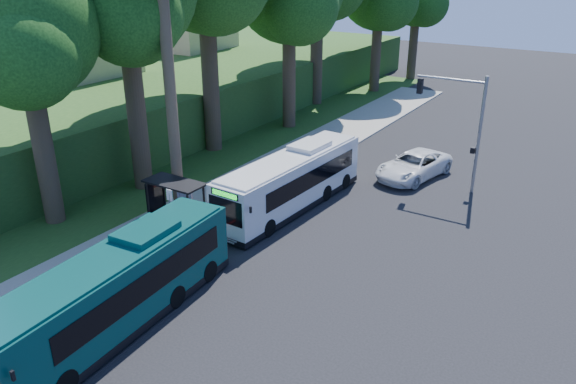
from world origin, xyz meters
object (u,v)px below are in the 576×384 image
Objects in this scene: bus_shelter at (173,193)px; pickup at (414,165)px; white_bus at (292,180)px; teal_bus at (118,287)px.

bus_shelter is 15.63m from pickup.
white_bus reaches higher than pickup.
teal_bus reaches higher than white_bus.
bus_shelter is at bearing -124.30° from white_bus.
teal_bus is (0.25, -12.87, 0.03)m from white_bus.
white_bus reaches higher than bus_shelter.
white_bus is at bearing 87.17° from teal_bus.
pickup is at bearing 75.46° from teal_bus.
white_bus is 0.98× the size of teal_bus.
white_bus is (3.99, 5.26, -0.19)m from bus_shelter.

